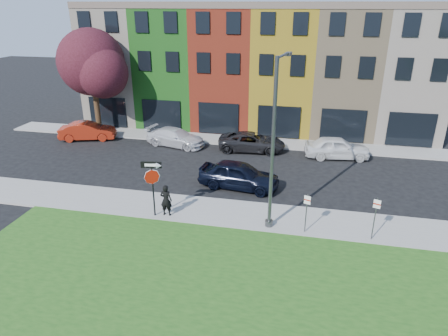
% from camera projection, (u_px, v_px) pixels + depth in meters
% --- Properties ---
extents(ground, '(120.00, 120.00, 0.00)m').
position_uv_depth(ground, '(246.00, 249.00, 18.24)').
color(ground, black).
rests_on(ground, ground).
extents(sidewalk_near, '(40.00, 3.00, 0.12)m').
position_uv_depth(sidewalk_near, '(294.00, 220.00, 20.54)').
color(sidewalk_near, gray).
rests_on(sidewalk_near, ground).
extents(sidewalk_far, '(40.00, 2.40, 0.12)m').
position_uv_depth(sidewalk_far, '(239.00, 141.00, 32.34)').
color(sidewalk_far, gray).
rests_on(sidewalk_far, ground).
extents(rowhouse_block, '(30.00, 10.12, 10.00)m').
position_uv_depth(rowhouse_block, '(258.00, 68.00, 35.94)').
color(rowhouse_block, beige).
rests_on(rowhouse_block, ground).
extents(stop_sign, '(1.04, 0.21, 3.03)m').
position_uv_depth(stop_sign, '(152.00, 178.00, 20.07)').
color(stop_sign, black).
rests_on(stop_sign, sidewalk_near).
extents(man, '(0.63, 0.41, 1.71)m').
position_uv_depth(man, '(166.00, 200.00, 20.63)').
color(man, black).
rests_on(man, sidewalk_near).
extents(sedan_near, '(3.18, 5.35, 1.65)m').
position_uv_depth(sedan_near, '(239.00, 175.00, 24.01)').
color(sedan_near, black).
rests_on(sedan_near, ground).
extents(parked_car_red, '(4.12, 5.35, 1.47)m').
position_uv_depth(parked_car_red, '(88.00, 131.00, 32.55)').
color(parked_car_red, maroon).
rests_on(parked_car_red, ground).
extents(parked_car_silver, '(3.79, 5.49, 1.37)m').
position_uv_depth(parked_car_silver, '(176.00, 137.00, 31.17)').
color(parked_car_silver, silver).
rests_on(parked_car_silver, ground).
extents(parked_car_dark, '(3.08, 5.36, 1.39)m').
position_uv_depth(parked_car_dark, '(252.00, 142.00, 30.13)').
color(parked_car_dark, black).
rests_on(parked_car_dark, ground).
extents(parked_car_white, '(3.03, 5.06, 1.56)m').
position_uv_depth(parked_car_white, '(337.00, 148.00, 28.68)').
color(parked_car_white, white).
rests_on(parked_car_white, ground).
extents(street_lamp, '(0.70, 2.56, 8.24)m').
position_uv_depth(street_lamp, '(274.00, 146.00, 18.51)').
color(street_lamp, '#45474A').
rests_on(street_lamp, sidewalk_near).
extents(parking_sign_a, '(0.31, 0.14, 2.02)m').
position_uv_depth(parking_sign_a, '(307.00, 209.00, 18.92)').
color(parking_sign_a, '#45474A').
rests_on(parking_sign_a, sidewalk_near).
extents(parking_sign_b, '(0.31, 0.15, 2.17)m').
position_uv_depth(parking_sign_b, '(375.00, 214.00, 18.28)').
color(parking_sign_b, '#45474A').
rests_on(parking_sign_b, sidewalk_near).
extents(tree_purple, '(6.39, 5.59, 8.54)m').
position_uv_depth(tree_purple, '(93.00, 64.00, 32.07)').
color(tree_purple, black).
rests_on(tree_purple, sidewalk_far).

